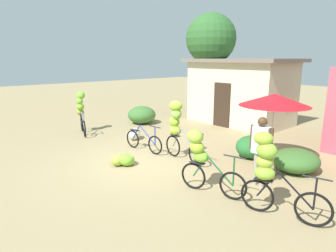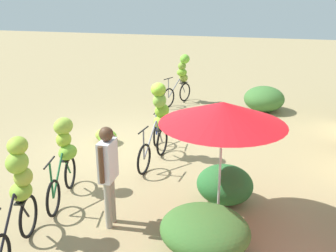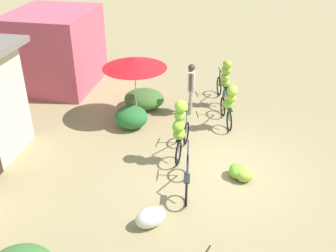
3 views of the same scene
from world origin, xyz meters
name	(u,v)px [view 3 (image 3 of 3)]	position (x,y,z in m)	size (l,w,h in m)	color
ground_plane	(218,172)	(0.00, 0.00, 0.00)	(60.00, 60.00, 0.00)	#99855C
shop_pink	(56,49)	(4.68, 6.51, 1.40)	(3.20, 2.80, 2.80)	#CF5064
hedge_bush_front_right	(131,117)	(1.89, 2.88, 0.35)	(0.95, 1.04, 0.70)	#27682F
hedge_bush_mid	(144,99)	(3.34, 2.82, 0.31)	(1.24, 1.36, 0.62)	#39682B
market_umbrella	(134,62)	(2.53, 2.88, 1.91)	(2.00, 2.00, 2.08)	beige
bicycle_near_pile	(187,178)	(-0.88, 0.70, 0.35)	(1.72, 0.28, 0.94)	black
bicycle_center_loaded	(180,126)	(0.39, 1.09, 1.05)	(1.76, 0.45, 1.81)	black
bicycle_by_shop	(229,102)	(2.48, -0.07, 0.87)	(1.60, 0.56, 1.48)	black
bicycle_rightmost	(225,79)	(4.06, 0.17, 0.97)	(1.66, 0.63, 1.68)	black
banana_pile_on_ground	(240,172)	(-0.14, -0.55, 0.17)	(0.72, 0.74, 0.35)	#96B43D
produce_sack	(151,218)	(-2.28, 1.28, 0.22)	(0.70, 0.44, 0.44)	silver
person_vendor	(191,84)	(3.20, 1.20, 1.06)	(0.58, 0.23, 1.72)	gray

